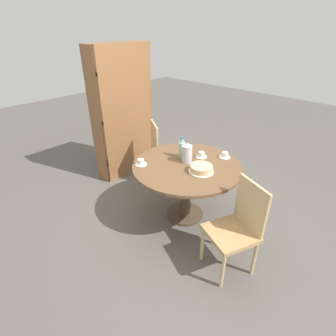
{
  "coord_description": "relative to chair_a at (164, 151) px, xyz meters",
  "views": [
    {
      "loc": [
        -2.1,
        -1.67,
        2.18
      ],
      "look_at": [
        0.0,
        0.3,
        0.58
      ],
      "focal_mm": 28.0,
      "sensor_mm": 36.0,
      "label": 1
    }
  ],
  "objects": [
    {
      "name": "cup_b",
      "position": [
        0.04,
        -1.01,
        0.26
      ],
      "size": [
        0.14,
        0.14,
        0.07
      ],
      "color": "white",
      "rests_on": "dining_table"
    },
    {
      "name": "cup_c",
      "position": [
        -0.79,
        -0.4,
        0.26
      ],
      "size": [
        0.14,
        0.14,
        0.07
      ],
      "color": "white",
      "rests_on": "dining_table"
    },
    {
      "name": "water_bottle",
      "position": [
        -0.31,
        -0.62,
        0.34
      ],
      "size": [
        0.08,
        0.08,
        0.26
      ],
      "color": "#99C6A3",
      "rests_on": "dining_table"
    },
    {
      "name": "cup_a",
      "position": [
        -0.15,
        -0.79,
        0.26
      ],
      "size": [
        0.14,
        0.14,
        0.07
      ],
      "color": "white",
      "rests_on": "dining_table"
    },
    {
      "name": "ground_plane",
      "position": [
        -0.43,
        -0.79,
        -0.5
      ],
      "size": [
        14.0,
        14.0,
        0.0
      ],
      "primitive_type": "plane",
      "color": "#56514C"
    },
    {
      "name": "coffee_pot",
      "position": [
        -0.37,
        -0.74,
        0.35
      ],
      "size": [
        0.12,
        0.12,
        0.25
      ],
      "color": "silver",
      "rests_on": "dining_table"
    },
    {
      "name": "chair_a",
      "position": [
        0.0,
        0.0,
        0.0
      ],
      "size": [
        0.58,
        0.58,
        0.94
      ],
      "rotation": [
        0.0,
        0.0,
        1.0
      ],
      "color": "tan",
      "rests_on": "ground_plane"
    },
    {
      "name": "bookshelf",
      "position": [
        -0.17,
        0.69,
        0.46
      ],
      "size": [
        0.96,
        0.28,
        1.95
      ],
      "rotation": [
        0.0,
        0.0,
        3.14
      ],
      "color": "brown",
      "rests_on": "ground_plane"
    },
    {
      "name": "dining_table",
      "position": [
        -0.43,
        -0.79,
        0.11
      ],
      "size": [
        1.27,
        1.27,
        0.73
      ],
      "color": "#473828",
      "rests_on": "ground_plane"
    },
    {
      "name": "cake_main",
      "position": [
        -0.45,
        -1.01,
        0.27
      ],
      "size": [
        0.28,
        0.28,
        0.08
      ],
      "color": "white",
      "rests_on": "dining_table"
    },
    {
      "name": "chair_b",
      "position": [
        -0.71,
        -1.65,
        0.0
      ],
      "size": [
        0.55,
        0.55,
        0.94
      ],
      "rotation": [
        0.0,
        0.0,
        4.32
      ],
      "color": "tan",
      "rests_on": "ground_plane"
    }
  ]
}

